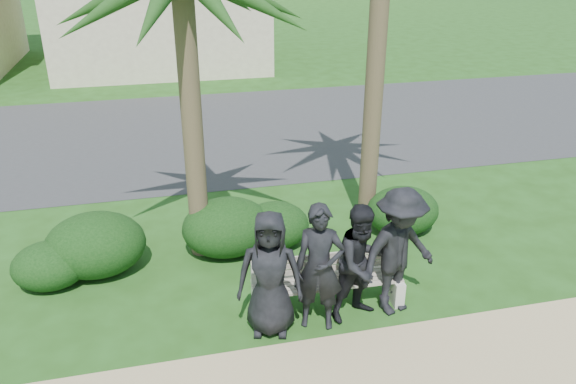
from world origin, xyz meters
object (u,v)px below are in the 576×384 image
man_b (319,268)px  man_c (362,263)px  man_a (270,274)px  park_bench (328,286)px  man_d (399,252)px

man_b → man_c: 0.62m
man_a → man_b: bearing=11.2°
park_bench → man_a: (-0.89, -0.32, 0.54)m
park_bench → man_b: size_ratio=1.20×
park_bench → man_a: size_ratio=1.23×
man_c → man_d: (0.52, -0.00, 0.09)m
park_bench → man_d: man_d is taller
man_a → man_d: 1.80m
park_bench → man_b: man_b is taller
man_b → man_c: bearing=25.2°
park_bench → man_a: man_a is taller
man_c → man_d: size_ratio=0.90×
man_a → man_b: (0.65, -0.04, 0.02)m
park_bench → man_c: bearing=-36.2°
man_a → man_b: 0.65m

